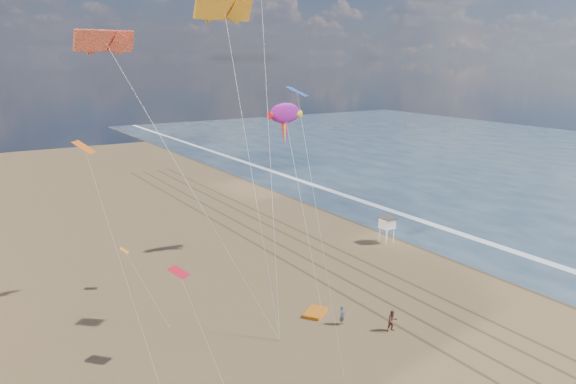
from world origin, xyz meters
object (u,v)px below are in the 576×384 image
object	(u,v)px
kite_flyer_a	(342,315)
kite_flyer_b	(392,321)
grounded_kite	(315,313)
show_kite	(285,114)
lifeguard_stand	(387,223)

from	to	relation	value
kite_flyer_a	kite_flyer_b	xyz separation A→B (m)	(2.78, -3.13, 0.09)
grounded_kite	show_kite	world-z (taller)	show_kite
kite_flyer_a	kite_flyer_b	world-z (taller)	kite_flyer_b
show_kite	lifeguard_stand	bearing A→B (deg)	-18.58
kite_flyer_a	show_kite	bearing A→B (deg)	54.20
grounded_kite	kite_flyer_a	size ratio (longest dim) A/B	1.48
lifeguard_stand	kite_flyer_b	distance (m)	23.12
lifeguard_stand	kite_flyer_a	xyz separation A→B (m)	(-17.69, -14.47, -1.65)
kite_flyer_b	show_kite	bearing A→B (deg)	94.09
show_kite	kite_flyer_b	world-z (taller)	show_kite
lifeguard_stand	show_kite	size ratio (longest dim) A/B	0.14
grounded_kite	kite_flyer_b	xyz separation A→B (m)	(3.59, -5.97, 0.78)
lifeguard_stand	kite_flyer_a	world-z (taller)	lifeguard_stand
grounded_kite	kite_flyer_a	xyz separation A→B (m)	(0.81, -2.84, 0.69)
grounded_kite	show_kite	bearing A→B (deg)	32.25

